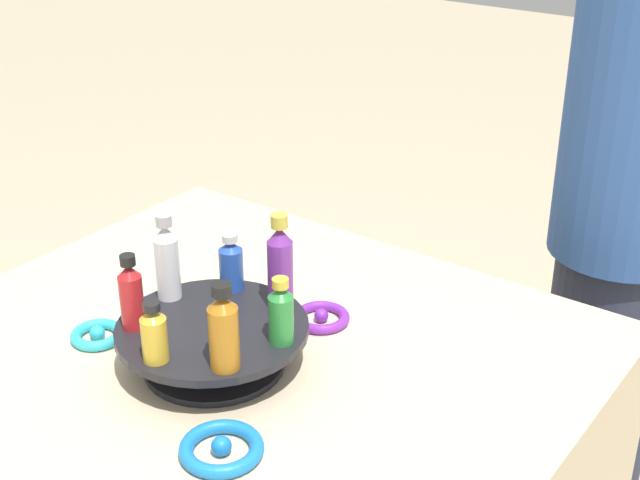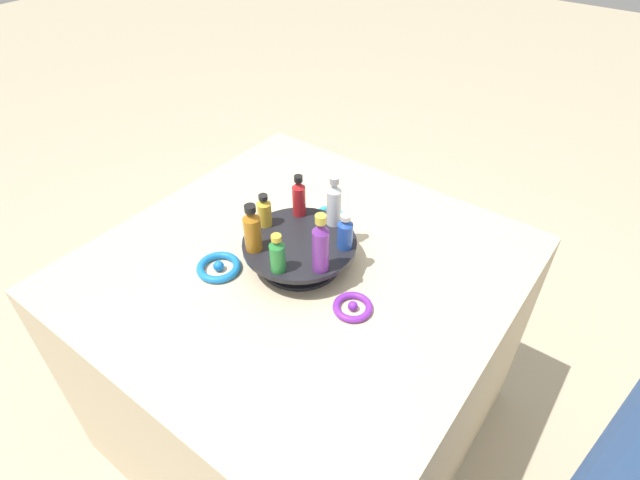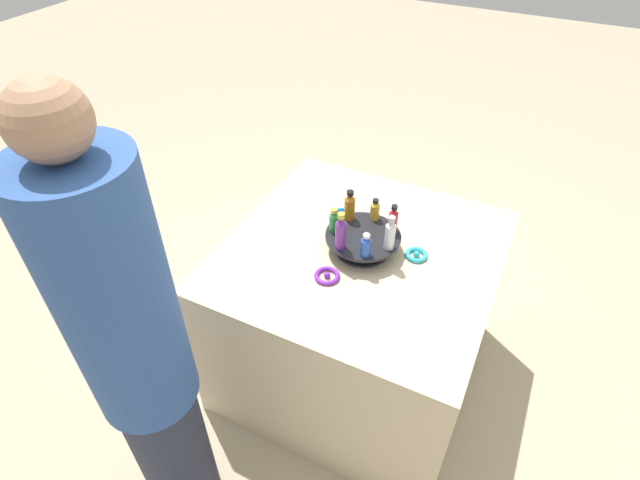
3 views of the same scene
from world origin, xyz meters
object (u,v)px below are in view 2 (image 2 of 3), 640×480
at_px(display_stand, 300,250).
at_px(bottle_amber, 252,230).
at_px(bottle_clear, 334,203).
at_px(bottle_purple, 321,245).
at_px(bottle_gold, 264,211).
at_px(bottle_green, 277,254).
at_px(ribbon_bow_purple, 353,307).
at_px(bottle_blue, 345,233).
at_px(ribbon_bow_teal, 329,215).
at_px(ribbon_bow_blue, 219,267).
at_px(bottle_red, 299,197).

relative_size(display_stand, bottle_amber, 2.24).
xyz_separation_m(bottle_clear, bottle_purple, (-0.07, 0.15, 0.01)).
xyz_separation_m(bottle_clear, bottle_gold, (0.13, 0.11, -0.02)).
bearing_deg(bottle_green, bottle_clear, -89.82).
bearing_deg(ribbon_bow_purple, bottle_gold, -9.81).
xyz_separation_m(display_stand, bottle_blue, (-0.10, -0.05, 0.07)).
bearing_deg(bottle_gold, bottle_clear, -141.24).
bearing_deg(ribbon_bow_teal, ribbon_bow_blue, 74.73).
bearing_deg(ribbon_bow_purple, display_stand, -15.27).
height_order(bottle_amber, ribbon_bow_teal, bottle_amber).
height_order(ribbon_bow_teal, ribbon_bow_purple, same).
xyz_separation_m(bottle_green, ribbon_bow_teal, (0.08, -0.30, -0.11)).
bearing_deg(ribbon_bow_blue, ribbon_bow_purple, -165.27).
bearing_deg(bottle_gold, bottle_blue, -166.96).
bearing_deg(bottle_purple, bottle_green, 38.76).
xyz_separation_m(bottle_clear, ribbon_bow_purple, (-0.17, 0.16, -0.12)).
bearing_deg(bottle_amber, bottle_red, -89.82).
relative_size(bottle_blue, ribbon_bow_purple, 1.02).
relative_size(bottle_clear, bottle_red, 1.19).
distance_m(bottle_red, bottle_purple, 0.21).
bearing_deg(ribbon_bow_teal, bottle_amber, 86.48).
bearing_deg(bottle_amber, ribbon_bow_teal, -93.52).
relative_size(bottle_clear, bottle_green, 1.38).
bearing_deg(bottle_red, ribbon_bow_blue, 72.01).
distance_m(display_stand, ribbon_bow_teal, 0.20).
xyz_separation_m(bottle_red, bottle_amber, (-0.00, 0.17, 0.00)).
xyz_separation_m(bottle_purple, ribbon_bow_teal, (0.15, -0.24, -0.13)).
distance_m(bottle_amber, bottle_purple, 0.17).
relative_size(bottle_clear, bottle_blue, 1.47).
distance_m(display_stand, bottle_red, 0.14).
distance_m(display_stand, bottle_amber, 0.14).
distance_m(bottle_clear, bottle_purple, 0.17).
height_order(bottle_red, ribbon_bow_teal, bottle_red).
height_order(bottle_gold, ribbon_bow_teal, bottle_gold).
distance_m(bottle_green, ribbon_bow_teal, 0.33).
height_order(bottle_blue, ribbon_bow_blue, bottle_blue).
relative_size(bottle_blue, ribbon_bow_blue, 0.85).
relative_size(bottle_amber, ribbon_bow_purple, 1.37).
height_order(bottle_amber, ribbon_bow_blue, bottle_amber).
bearing_deg(bottle_blue, bottle_gold, 13.04).
bearing_deg(bottle_red, bottle_clear, -166.96).
bearing_deg(bottle_green, ribbon_bow_teal, -75.87).
bearing_deg(bottle_blue, display_stand, 25.90).
distance_m(bottle_clear, bottle_red, 0.10).
bearing_deg(bottle_gold, ribbon_bow_teal, -106.86).
distance_m(bottle_clear, bottle_green, 0.21).
height_order(bottle_red, bottle_green, bottle_red).
relative_size(bottle_red, ribbon_bow_teal, 1.38).
xyz_separation_m(display_stand, ribbon_bow_purple, (-0.19, 0.05, -0.03)).
xyz_separation_m(bottle_gold, ribbon_bow_teal, (-0.06, -0.19, -0.10)).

